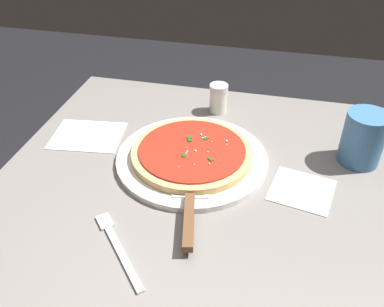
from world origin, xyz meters
TOP-DOWN VIEW (x-y plane):
  - restaurant_table at (0.00, 0.00)m, footprint 0.86×0.76m
  - serving_plate at (0.05, -0.04)m, footprint 0.32×0.32m
  - pizza at (0.05, -0.04)m, footprint 0.26×0.26m
  - pizza_server at (0.01, 0.11)m, footprint 0.09×0.22m
  - cup_tall_drink at (-0.30, -0.13)m, footprint 0.09×0.09m
  - napkin_folded_right at (-0.19, -0.00)m, footprint 0.14×0.13m
  - napkin_loose_left at (0.31, -0.08)m, footprint 0.17×0.14m
  - fork at (0.11, 0.22)m, footprint 0.14×0.15m
  - parmesan_shaker at (0.03, -0.27)m, footprint 0.05×0.05m

SIDE VIEW (x-z plane):
  - restaurant_table at x=0.00m, z-range 0.21..0.94m
  - napkin_folded_right at x=-0.19m, z-range 0.73..0.73m
  - napkin_loose_left at x=0.31m, z-range 0.73..0.73m
  - fork at x=0.11m, z-range 0.73..0.73m
  - serving_plate at x=0.05m, z-range 0.73..0.74m
  - pizza_server at x=0.01m, z-range 0.74..0.75m
  - pizza at x=0.05m, z-range 0.74..0.76m
  - parmesan_shaker at x=0.03m, z-range 0.73..0.80m
  - cup_tall_drink at x=-0.30m, z-range 0.73..0.84m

